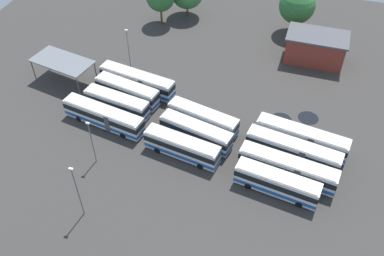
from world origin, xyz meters
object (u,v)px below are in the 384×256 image
object	(u,v)px
bus_row0_slot3	(277,183)
bus_row0_slot1	(293,151)
bus_row1_slot2	(196,132)
bus_row2_slot2	(117,103)
lamp_post_far_corner	(92,141)
bus_row0_slot2	(288,168)
tree_south_edge	(297,5)
bus_row2_slot3	(104,116)
bus_row1_slot3	(182,147)
bus_row1_slot1	(203,119)
lamp_post_near_entrance	(128,47)
lamp_post_by_building	(77,190)
bus_row2_slot1	(127,91)
maintenance_shelter	(62,62)
depot_building	(316,47)
bus_row0_slot0	(302,138)
bus_row2_slot0	(137,81)

from	to	relation	value
bus_row0_slot3	bus_row0_slot1	bearing A→B (deg)	-102.08
bus_row0_slot1	bus_row1_slot2	size ratio (longest dim) A/B	1.20
bus_row2_slot2	lamp_post_far_corner	distance (m)	11.41
bus_row0_slot1	bus_row1_slot2	bearing A→B (deg)	1.40
bus_row0_slot2	tree_south_edge	size ratio (longest dim) A/B	1.47
bus_row2_slot3	bus_row1_slot3	bearing A→B (deg)	168.55
bus_row0_slot1	bus_row2_slot3	size ratio (longest dim) A/B	1.00
bus_row1_slot1	bus_row1_slot2	world-z (taller)	same
bus_row0_slot2	bus_row0_slot3	bearing A→B (deg)	70.67
lamp_post_far_corner	tree_south_edge	bearing A→B (deg)	-117.48
bus_row1_slot3	lamp_post_near_entrance	size ratio (longest dim) A/B	1.50
bus_row1_slot1	lamp_post_far_corner	distance (m)	17.53
bus_row1_slot1	lamp_post_by_building	xyz separation A→B (m)	(10.48, 20.33, 3.12)
bus_row0_slot3	bus_row2_slot2	size ratio (longest dim) A/B	1.04
bus_row2_slot1	lamp_post_far_corner	world-z (taller)	lamp_post_far_corner
bus_row0_slot2	bus_row0_slot3	world-z (taller)	same
bus_row1_slot1	maintenance_shelter	world-z (taller)	maintenance_shelter
maintenance_shelter	tree_south_edge	world-z (taller)	tree_south_edge
bus_row2_slot3	depot_building	bearing A→B (deg)	-137.17
tree_south_edge	bus_row1_slot2	bearing A→B (deg)	74.08
bus_row0_slot2	bus_row2_slot3	xyz separation A→B (m)	(29.18, -2.47, 0.00)
bus_row1_slot2	bus_row1_slot1	bearing A→B (deg)	-93.34
bus_row0_slot0	bus_row0_slot2	world-z (taller)	same
bus_row2_slot1	tree_south_edge	distance (m)	38.94
bus_row0_slot2	bus_row0_slot0	bearing A→B (deg)	-100.68
maintenance_shelter	lamp_post_near_entrance	xyz separation A→B (m)	(-9.32, -7.31, 0.20)
bus_row2_slot3	bus_row0_slot0	bearing A→B (deg)	-172.26
bus_row2_slot0	bus_row0_slot1	bearing A→B (deg)	162.14
bus_row0_slot2	bus_row1_slot1	bearing A→B (deg)	-24.42
bus_row1_slot3	bus_row2_slot3	distance (m)	14.07
bus_row2_slot2	lamp_post_far_corner	size ratio (longest dim) A/B	1.47
bus_row2_slot3	lamp_post_far_corner	world-z (taller)	lamp_post_far_corner
bus_row0_slot3	bus_row1_slot2	bearing A→B (deg)	-25.43
bus_row2_slot1	lamp_post_far_corner	size ratio (longest dim) A/B	1.51
bus_row0_slot2	bus_row1_slot3	size ratio (longest dim) A/B	1.19
bus_row1_slot1	lamp_post_near_entrance	world-z (taller)	lamp_post_near_entrance
bus_row0_slot0	tree_south_edge	xyz separation A→B (m)	(5.13, -32.98, 4.15)
bus_row1_slot2	bus_row2_slot3	size ratio (longest dim) A/B	0.84
lamp_post_by_building	tree_south_edge	world-z (taller)	tree_south_edge
bus_row0_slot1	bus_row0_slot2	bearing A→B (deg)	84.64
bus_row1_slot2	bus_row1_slot3	distance (m)	3.67
bus_row2_slot2	bus_row2_slot3	world-z (taller)	same
bus_row2_slot3	tree_south_edge	bearing A→B (deg)	-124.27
bus_row0_slot2	bus_row1_slot2	world-z (taller)	same
bus_row0_slot3	depot_building	size ratio (longest dim) A/B	1.04
bus_row0_slot2	bus_row1_slot3	distance (m)	15.39
bus_row0_slot0	bus_row2_slot0	size ratio (longest dim) A/B	1.00
bus_row2_slot0	bus_row2_slot3	distance (m)	10.17
bus_row0_slot0	lamp_post_near_entrance	world-z (taller)	lamp_post_near_entrance
maintenance_shelter	bus_row2_slot0	bearing A→B (deg)	-173.91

